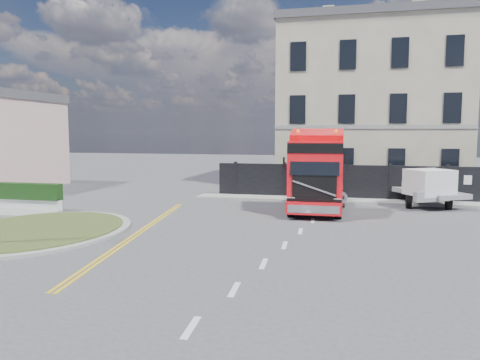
# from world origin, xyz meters

# --- Properties ---
(ground) EXTENTS (120.00, 120.00, 0.00)m
(ground) POSITION_xyz_m (0.00, 0.00, 0.00)
(ground) COLOR #424244
(ground) RESTS_ON ground
(traffic_island) EXTENTS (6.80, 6.80, 0.17)m
(traffic_island) POSITION_xyz_m (-7.00, -3.00, 0.08)
(traffic_island) COLOR gray
(traffic_island) RESTS_ON ground
(hoarding_fence) EXTENTS (18.80, 0.25, 2.00)m
(hoarding_fence) POSITION_xyz_m (6.55, 9.00, 1.00)
(hoarding_fence) COLOR black
(hoarding_fence) RESTS_ON ground
(georgian_building) EXTENTS (12.30, 10.30, 12.80)m
(georgian_building) POSITION_xyz_m (6.00, 16.50, 5.77)
(georgian_building) COLOR #BCB695
(georgian_building) RESTS_ON ground
(pavement_far) EXTENTS (20.00, 1.60, 0.12)m
(pavement_far) POSITION_xyz_m (6.00, 8.10, 0.06)
(pavement_far) COLOR gray
(pavement_far) RESTS_ON ground
(truck) EXTENTS (2.59, 6.57, 3.90)m
(truck) POSITION_xyz_m (3.22, 4.10, 1.75)
(truck) COLOR black
(truck) RESTS_ON ground
(flatbed_pickup) EXTENTS (4.04, 5.33, 2.01)m
(flatbed_pickup) POSITION_xyz_m (8.68, 7.07, 1.08)
(flatbed_pickup) COLOR gray
(flatbed_pickup) RESTS_ON ground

